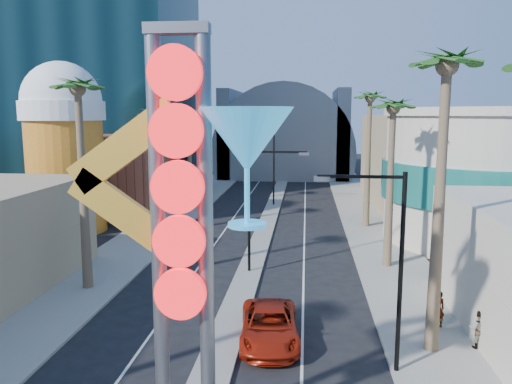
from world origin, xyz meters
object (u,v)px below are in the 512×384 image
object	(u,v)px
red_pickup	(269,326)
pedestrian_a	(438,309)
neon_sign	(209,213)
pedestrian_b	(479,329)

from	to	relation	value
red_pickup	pedestrian_a	world-z (taller)	pedestrian_a
red_pickup	pedestrian_a	bearing A→B (deg)	9.83
neon_sign	pedestrian_a	world-z (taller)	neon_sign
neon_sign	pedestrian_b	xyz separation A→B (m)	(10.20, 7.32, -6.32)
neon_sign	red_pickup	size ratio (longest dim) A/B	2.28
red_pickup	pedestrian_b	bearing A→B (deg)	-4.84
neon_sign	pedestrian_b	size ratio (longest dim) A/B	7.49
neon_sign	pedestrian_b	distance (m)	14.06
pedestrian_b	pedestrian_a	bearing A→B (deg)	-42.35
red_pickup	pedestrian_b	size ratio (longest dim) A/B	3.28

